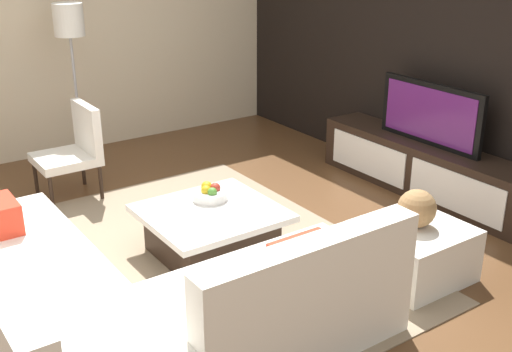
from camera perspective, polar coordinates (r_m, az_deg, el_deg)
ground_plane at (r=4.90m, az=-4.35°, el=-7.79°), size 14.00×14.00×0.00m
feature_wall_back at (r=6.17m, az=17.81°, el=11.25°), size 6.40×0.12×2.80m
side_wall_left at (r=7.36m, az=-16.43°, el=12.91°), size 0.12×5.20×2.80m
area_rug at (r=4.97m, az=-4.95°, el=-7.27°), size 3.29×2.46×0.01m
media_console at (r=6.23m, az=14.89°, el=0.64°), size 2.34×0.46×0.50m
television at (r=6.07m, az=15.38°, el=5.38°), size 1.14×0.06×0.57m
sectional_couch at (r=4.01m, az=-11.86°, el=-10.75°), size 2.54×2.32×0.81m
coffee_table at (r=4.93m, az=-4.01°, el=-4.96°), size 0.93×0.99×0.38m
accent_chair_near at (r=6.14m, az=-15.93°, el=2.57°), size 0.54×0.54×0.87m
floor_lamp at (r=6.74m, az=-16.36°, el=12.31°), size 0.30×0.30×1.69m
ottoman at (r=4.77m, az=13.86°, el=-6.53°), size 0.70×0.70×0.40m
fruit_bowl at (r=5.02m, az=-4.16°, el=-1.57°), size 0.28×0.28×0.13m
decorative_ball at (r=4.63m, az=14.23°, el=-2.84°), size 0.28×0.28×0.28m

